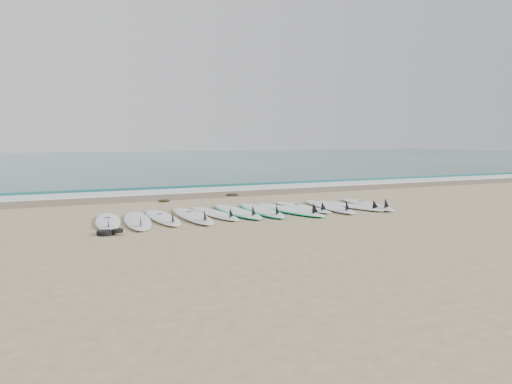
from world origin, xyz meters
name	(u,v)px	position (x,y,z in m)	size (l,w,h in m)	color
ground	(251,213)	(0.00, 0.00, 0.00)	(120.00, 120.00, 0.00)	tan
ocean	(88,160)	(0.00, 32.50, 0.01)	(120.00, 55.00, 0.03)	#1F5E5F
wet_sand_band	(197,195)	(0.00, 4.10, 0.01)	(120.00, 1.80, 0.01)	brown
foam_band	(184,191)	(0.00, 5.50, 0.02)	(120.00, 1.40, 0.04)	silver
wave_crest	(172,186)	(0.00, 7.00, 0.05)	(120.00, 1.00, 0.10)	#1F5E5F
surfboard_0	(108,221)	(-3.32, -0.08, 0.05)	(0.84, 2.52, 0.32)	white
surfboard_1	(138,220)	(-2.73, -0.23, 0.06)	(0.91, 2.69, 0.34)	silver
surfboard_2	(163,217)	(-2.15, -0.07, 0.06)	(0.58, 2.53, 0.32)	white
surfboard_3	(193,215)	(-1.49, -0.12, 0.06)	(0.69, 2.77, 0.35)	white
surfboard_4	(215,213)	(-0.90, 0.03, 0.05)	(0.66, 2.47, 0.31)	white
surfboard_5	(237,211)	(-0.31, 0.12, 0.05)	(0.67, 2.66, 0.34)	white
surfboard_6	(262,210)	(0.30, 0.03, 0.05)	(0.85, 2.69, 0.34)	white
surfboard_7	(289,210)	(0.94, -0.17, 0.05)	(1.01, 2.77, 0.34)	white
surfboard_8	(303,207)	(1.48, 0.09, 0.05)	(0.67, 2.43, 0.31)	white
surfboard_9	(330,206)	(2.12, -0.14, 0.06)	(0.93, 2.74, 0.34)	white
surfboard_10	(351,206)	(2.73, -0.19, 0.05)	(0.85, 2.43, 0.30)	white
surfboard_11	(368,204)	(3.27, -0.17, 0.06)	(1.01, 2.78, 0.35)	white
seaweed_near	(164,201)	(-1.32, 3.01, 0.03)	(0.34, 0.27, 0.07)	black
seaweed_far	(232,195)	(0.97, 3.57, 0.04)	(0.41, 0.32, 0.08)	black
leash_coil	(108,232)	(-3.50, -1.36, 0.05)	(0.46, 0.36, 0.11)	black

